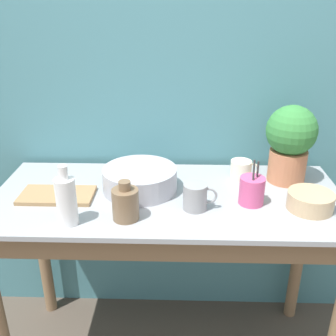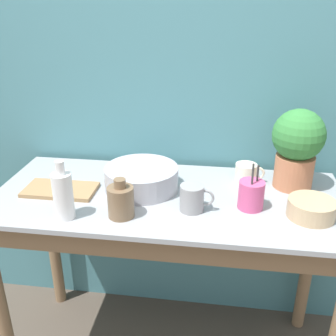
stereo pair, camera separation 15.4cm
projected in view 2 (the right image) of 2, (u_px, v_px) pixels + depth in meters
wall_back at (179, 92)px, 1.79m from camera, size 6.00×0.05×2.40m
counter_table at (167, 235)px, 1.64m from camera, size 1.42×0.63×0.86m
potted_plant at (297, 145)px, 1.59m from camera, size 0.21×0.21×0.33m
bowl_wash_large at (142, 178)px, 1.62m from camera, size 0.30×0.30×0.10m
bottle_tall at (63, 195)px, 1.39m from camera, size 0.07×0.07×0.22m
bottle_short at (121, 201)px, 1.42m from camera, size 0.10×0.10×0.15m
mug_cream at (246, 173)px, 1.68m from camera, size 0.12×0.09×0.08m
mug_grey at (192, 198)px, 1.46m from camera, size 0.13×0.09×0.10m
bowl_small_tan at (311, 209)px, 1.42m from camera, size 0.17×0.17×0.07m
utensil_cup at (251, 195)px, 1.47m from camera, size 0.10×0.10×0.19m
tray_board at (60, 190)px, 1.62m from camera, size 0.29×0.16×0.02m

